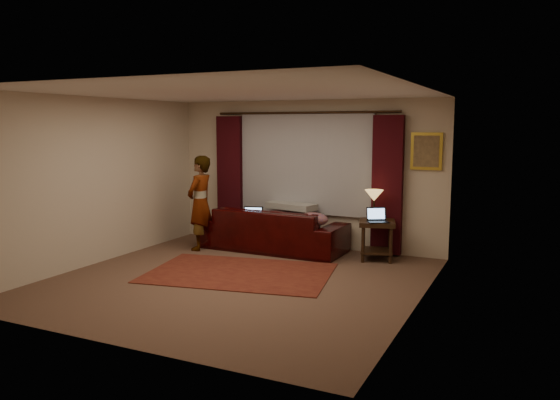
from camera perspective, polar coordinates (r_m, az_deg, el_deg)
The scene contains 20 objects.
floor at distance 7.76m, azimuth -4.51°, elevation -8.42°, with size 5.00×5.00×0.01m, color brown.
ceiling at distance 7.47m, azimuth -4.73°, elevation 11.15°, with size 5.00×5.00×0.02m, color silver.
wall_back at distance 9.74m, azimuth 2.75°, elevation 2.72°, with size 5.00×0.02×2.60m, color beige.
wall_front at distance 5.50m, azimuth -17.72°, elevation -1.56°, with size 5.00×0.02×2.60m, color beige.
wall_left at distance 9.01m, azimuth -18.54°, elevation 1.91°, with size 0.02×5.00×2.60m, color beige.
wall_right at distance 6.63m, azimuth 14.47°, elevation 0.10°, with size 0.02×5.00×2.60m, color beige.
sheer_curtain at distance 9.67m, azimuth 2.62°, elevation 3.87°, with size 2.50×0.05×1.80m, color #9C9CA4.
drape_left at distance 10.32m, azimuth -5.21°, elevation 2.31°, with size 0.50×0.14×2.30m, color black.
drape_right at distance 9.17m, azimuth 11.16°, elevation 1.52°, with size 0.50×0.14×2.30m, color black.
curtain_rod at distance 9.60m, azimuth 2.53°, elevation 9.10°, with size 0.04×0.04×3.40m, color black.
picture_frame at distance 9.08m, azimuth 15.06°, elevation 4.94°, with size 0.50×0.04×0.60m, color gold.
sofa at distance 9.49m, azimuth -0.66°, elevation -2.23°, with size 2.51×1.09×1.01m, color black.
throw_blanket at distance 9.60m, azimuth 1.18°, elevation 0.97°, with size 0.91×0.36×0.11m, color #999893.
clothing_pile at distance 9.01m, azimuth 3.47°, elevation -2.08°, with size 0.52×0.40×0.22m, color #7A4D57.
laptop_sofa at distance 9.42m, azimuth -2.96°, elevation -1.57°, with size 0.33×0.36×0.24m, color black, non-canonical shape.
area_rug at distance 8.13m, azimuth -4.25°, elevation -7.59°, with size 2.65×1.76×0.01m, color maroon.
end_table at distance 8.96m, azimuth 10.07°, elevation -4.16°, with size 0.56×0.56×0.64m, color black.
tiffany_lamp at distance 8.97m, azimuth 9.78°, elevation -0.48°, with size 0.30×0.30×0.48m, color olive, non-canonical shape.
laptop_table at distance 8.72m, azimuth 10.21°, elevation -1.57°, with size 0.31×0.34×0.23m, color black, non-canonical shape.
person at distance 9.58m, azimuth -8.33°, elevation -0.31°, with size 0.48×0.48×1.65m, color #999893.
Camera 1 is at (3.72, -6.46, 2.16)m, focal length 35.00 mm.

